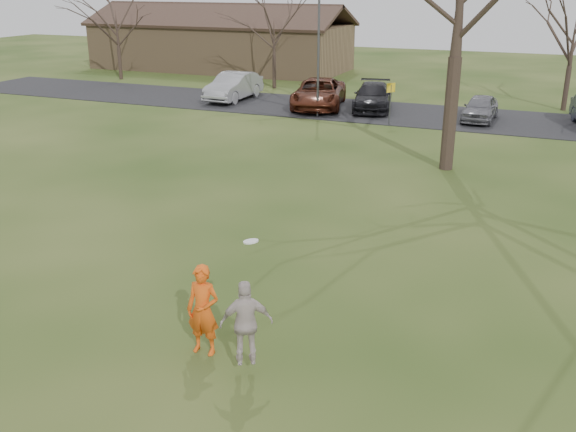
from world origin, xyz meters
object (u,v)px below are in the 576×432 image
Objects in this scene: car_1 at (234,86)px; lamp_post at (319,40)px; catching_play at (246,323)px; building at (221,44)px; car_3 at (373,97)px; player_defender at (203,310)px; car_2 at (319,93)px; car_4 at (480,108)px.

car_1 is 7.59m from lamp_post.
catching_play is 0.11× the size of building.
building is (-16.18, 12.59, 1.18)m from car_3.
lamp_post is at bearing -139.01° from car_3.
lamp_post is at bearing 102.53° from player_defender.
car_3 is (2.98, 0.55, -0.08)m from car_2.
building is at bearing 118.71° from catching_play.
car_2 is at bearing -44.87° from building.
catching_play is at bearing -90.87° from car_4.
lamp_post reaches higher than car_3.
building reaches higher than car_1.
car_3 is at bearing 1.23° from car_1.
car_2 is 0.91× the size of lamp_post.
player_defender is 0.49× the size of car_4.
car_1 is 5.57m from car_2.
car_1 is 0.24× the size of building.
car_3 is at bearing 174.13° from car_4.
building reaches higher than car_2.
player_defender is 23.43m from lamp_post.
car_2 is 1.52× the size of car_4.
car_4 is 0.60× the size of lamp_post.
lamp_post is at bearing -83.82° from car_2.
car_4 is (8.85, -0.21, -0.15)m from car_2.
car_2 reaches higher than car_4.
car_1 is at bearing -59.05° from building.
player_defender is 0.09× the size of building.
player_defender is at bearing 161.61° from catching_play.
player_defender is at bearing -75.30° from lamp_post.
car_3 is 0.78× the size of lamp_post.
lamp_post is at bearing -47.91° from building.
player_defender is 1.17m from catching_play.
catching_play is 0.38× the size of lamp_post.
car_2 is at bearing 107.18° from catching_play.
catching_play is 43.71m from building.
player_defender is at bearing -93.45° from car_4.
player_defender reaches higher than car_3.
car_1 is at bearing 163.51° from car_2.
player_defender reaches higher than car_4.
car_2 is 4.00m from lamp_post.
player_defender is 25.65m from car_3.
player_defender is 0.32× the size of car_2.
lamp_post reaches higher than car_2.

